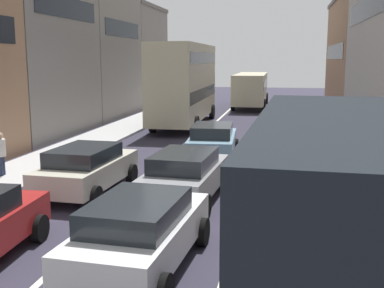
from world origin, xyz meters
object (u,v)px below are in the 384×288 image
Objects in this scene: hatchback_centre_lane_third at (185,175)px; bus_mid_queue_primary at (184,81)px; removalist_box_truck at (358,234)px; sedan_right_lane_behind_truck at (309,185)px; sedan_centre_lane_second at (140,231)px; coupe_centre_lane_fourth at (213,141)px; pedestrian_mid_sidewalk at (1,153)px; bus_far_queue_secondary at (251,87)px; sedan_left_lane_third at (87,168)px.

bus_mid_queue_primary reaches higher than hatchback_centre_lane_third.
removalist_box_truck is 7.05m from sedan_right_lane_behind_truck.
sedan_centre_lane_second is at bearing -175.76° from hatchback_centre_lane_third.
coupe_centre_lane_fourth is at bearing -162.67° from bus_mid_queue_primary.
removalist_box_truck is at bearing -50.55° from pedestrian_mid_sidewalk.
removalist_box_truck reaches higher than sedan_right_lane_behind_truck.
sedan_centre_lane_second is 1.01× the size of sedan_right_lane_behind_truck.
hatchback_centre_lane_third is 16.57m from bus_mid_queue_primary.
coupe_centre_lane_fourth is 22.61m from bus_far_queue_secondary.
sedan_centre_lane_second and sedan_right_lane_behind_truck have the same top height.
bus_far_queue_secondary reaches higher than sedan_right_lane_behind_truck.
bus_mid_queue_primary is at bearing 12.93° from sedan_centre_lane_second.
sedan_centre_lane_second is at bearing 56.40° from removalist_box_truck.
removalist_box_truck is 14.13m from coupe_centre_lane_fourth.
removalist_box_truck reaches higher than sedan_left_lane_third.
coupe_centre_lane_fourth is 8.26m from pedestrian_mid_sidewalk.
pedestrian_mid_sidewalk is at bearing 52.18° from removalist_box_truck.
coupe_centre_lane_fourth is at bearing 17.68° from removalist_box_truck.
sedan_right_lane_behind_truck is 2.62× the size of pedestrian_mid_sidewalk.
hatchback_centre_lane_third is 3.23m from sedan_left_lane_third.
removalist_box_truck is 1.79× the size of sedan_right_lane_behind_truck.
bus_far_queue_secondary is (-0.06, 28.69, 0.96)m from hatchback_centre_lane_third.
sedan_centre_lane_second is at bearing -171.49° from bus_mid_queue_primary.
sedan_left_lane_third is at bearing 173.11° from bus_far_queue_secondary.
sedan_centre_lane_second and hatchback_centre_lane_third have the same top height.
removalist_box_truck is at bearing -167.74° from coupe_centre_lane_fourth.
sedan_left_lane_third is 6.62m from coupe_centre_lane_fourth.
sedan_right_lane_behind_truck is at bearing -173.53° from bus_far_queue_secondary.
sedan_left_lane_third is (-6.98, 7.71, -1.18)m from removalist_box_truck.
pedestrian_mid_sidewalk is (-10.61, 8.78, -1.03)m from removalist_box_truck.
removalist_box_truck reaches higher than sedan_centre_lane_second.
bus_far_queue_secondary is (3.30, 12.59, -1.07)m from bus_mid_queue_primary.
removalist_box_truck is 4.69m from sedan_centre_lane_second.
pedestrian_mid_sidewalk is (-3.63, 1.07, 0.15)m from sedan_left_lane_third.
coupe_centre_lane_fourth is at bearing 30.39° from sedan_right_lane_behind_truck.
bus_mid_queue_primary is (-0.14, 15.83, 2.03)m from sedan_left_lane_third.
sedan_centre_lane_second is 33.51m from bus_far_queue_secondary.
removalist_box_truck is 0.74× the size of bus_far_queue_secondary.
coupe_centre_lane_fourth and sedan_right_lane_behind_truck have the same top height.
coupe_centre_lane_fourth is 1.01× the size of sedan_right_lane_behind_truck.
sedan_centre_lane_second is at bearing 177.16° from coupe_centre_lane_fourth.
hatchback_centre_lane_third is (-0.06, 4.81, 0.00)m from sedan_centre_lane_second.
sedan_centre_lane_second is (-3.70, 2.63, -1.18)m from removalist_box_truck.
coupe_centre_lane_fourth is 0.42× the size of bus_mid_queue_primary.
bus_far_queue_secondary reaches higher than hatchback_centre_lane_third.
hatchback_centre_lane_third is 0.42× the size of bus_mid_queue_primary.
sedan_right_lane_behind_truck is at bearing -20.96° from pedestrian_mid_sidewalk.
hatchback_centre_lane_third is 1.00× the size of coupe_centre_lane_fourth.
pedestrian_mid_sidewalk is at bearing 76.28° from sedan_left_lane_third.
bus_mid_queue_primary reaches higher than sedan_right_lane_behind_truck.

